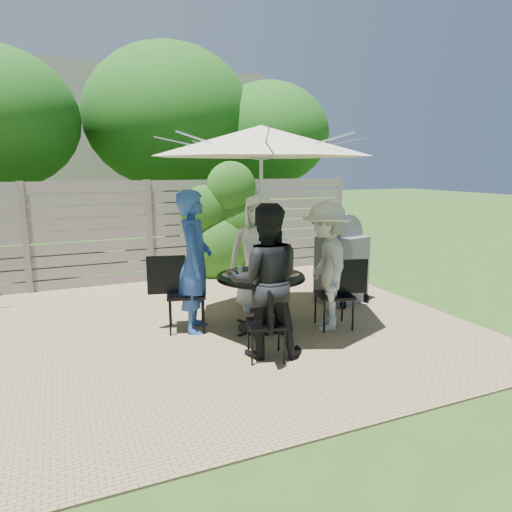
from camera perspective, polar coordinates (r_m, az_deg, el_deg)
name	(u,v)px	position (r m, az deg, el deg)	size (l,w,h in m)	color
backyard_envelope	(107,150)	(15.59, -18.11, 12.52)	(60.00, 60.00, 5.00)	#2E4D18
patio_table	(261,292)	(5.84, 0.61, -4.48)	(1.42, 1.42, 0.72)	black
umbrella	(261,141)	(5.63, 0.65, 14.15)	(3.40, 3.40, 2.56)	silver
chair_back	(257,290)	(6.83, 0.11, -4.33)	(0.50, 0.65, 0.85)	black
person_back	(257,254)	(6.57, 0.18, 0.31)	(0.82, 0.54, 1.69)	silver
chair_left	(185,308)	(5.92, -8.84, -6.49)	(0.75, 0.58, 0.99)	black
person_left	(195,262)	(5.76, -7.66, -0.75)	(0.66, 0.43, 1.80)	#2449A0
chair_front	(266,338)	(5.01, 1.27, -10.25)	(0.49, 0.64, 0.83)	black
person_front	(265,281)	(4.95, 1.18, -3.20)	(0.83, 0.64, 1.70)	black
chair_right	(335,308)	(6.04, 9.84, -6.41)	(0.69, 0.53, 0.91)	black
person_right	(326,266)	(5.87, 8.73, -1.30)	(1.07, 0.61, 1.65)	#BCBAB7
plate_back	(259,267)	(6.13, 0.41, -1.39)	(0.26, 0.26, 0.06)	white
plate_left	(232,273)	(5.77, -2.96, -2.20)	(0.26, 0.26, 0.06)	white
plate_front	(263,280)	(5.43, 0.84, -3.03)	(0.26, 0.26, 0.06)	white
plate_right	(289,273)	(5.81, 4.16, -2.11)	(0.26, 0.26, 0.06)	white
glass_back	(252,265)	(6.02, -0.53, -1.18)	(0.07, 0.07, 0.14)	silver
glass_left	(240,272)	(5.66, -1.95, -1.98)	(0.07, 0.07, 0.14)	silver
glass_front	(271,274)	(5.52, 1.86, -2.30)	(0.07, 0.07, 0.14)	silver
glass_right	(280,268)	(5.89, 3.07, -1.46)	(0.07, 0.07, 0.14)	silver
syrup_jug	(256,268)	(5.81, -0.01, -1.52)	(0.09, 0.09, 0.16)	#59280C
coffee_cup	(267,267)	(5.99, 1.44, -1.34)	(0.08, 0.08, 0.12)	#C6B293
bbq_grill	(342,263)	(7.09, 10.65, -0.86)	(0.78, 0.66, 1.38)	#5D5D63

